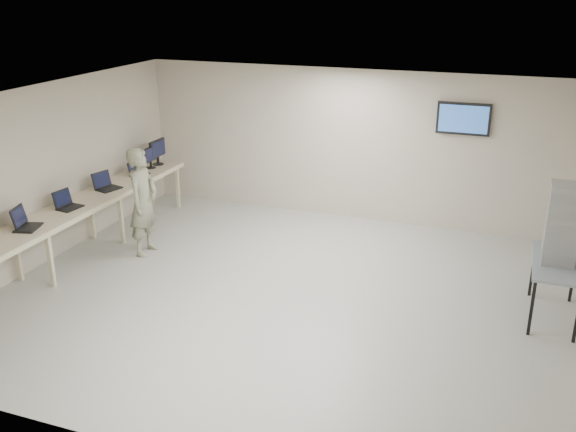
% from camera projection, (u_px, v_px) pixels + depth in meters
% --- Properties ---
extents(room, '(8.01, 7.01, 2.81)m').
position_uv_depth(room, '(287.00, 202.00, 8.80)').
color(room, beige).
rests_on(room, ground).
extents(workbench, '(0.76, 6.00, 0.90)m').
position_uv_depth(workbench, '(71.00, 212.00, 10.12)').
color(workbench, '#D0B78F').
rests_on(workbench, ground).
extents(laptop_1, '(0.43, 0.47, 0.31)m').
position_uv_depth(laptop_1, '(24.00, 223.00, 9.25)').
color(laptop_1, black).
rests_on(laptop_1, workbench).
extents(laptop_2, '(0.34, 0.40, 0.29)m').
position_uv_depth(laptop_2, '(67.00, 203.00, 10.06)').
color(laptop_2, black).
rests_on(laptop_2, workbench).
extents(laptop_3, '(0.41, 0.45, 0.30)m').
position_uv_depth(laptop_3, '(106.00, 185.00, 10.97)').
color(laptop_3, black).
rests_on(laptop_3, workbench).
extents(laptop_4, '(0.30, 0.35, 0.25)m').
position_uv_depth(laptop_4, '(137.00, 172.00, 11.76)').
color(laptop_4, black).
rests_on(laptop_4, workbench).
extents(monitor_near, '(0.18, 0.41, 0.41)m').
position_uv_depth(monitor_near, '(150.00, 155.00, 12.14)').
color(monitor_near, black).
rests_on(monitor_near, workbench).
extents(monitor_far, '(0.22, 0.49, 0.49)m').
position_uv_depth(monitor_far, '(157.00, 150.00, 12.35)').
color(monitor_far, black).
rests_on(monitor_far, workbench).
extents(soldier, '(0.47, 0.68, 1.79)m').
position_uv_depth(soldier, '(143.00, 202.00, 10.39)').
color(soldier, gray).
rests_on(soldier, ground).
extents(side_table, '(0.64, 1.36, 0.82)m').
position_uv_depth(side_table, '(557.00, 267.00, 8.39)').
color(side_table, gray).
rests_on(side_table, ground).
extents(storage_bins, '(0.40, 0.44, 1.05)m').
position_uv_depth(storage_bins, '(563.00, 224.00, 8.19)').
color(storage_bins, '#A8ABAD').
rests_on(storage_bins, side_table).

